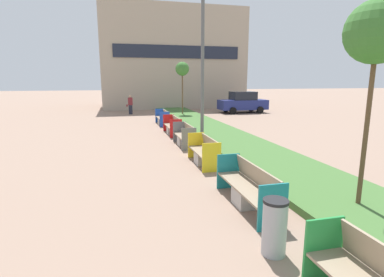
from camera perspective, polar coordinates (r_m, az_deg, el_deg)
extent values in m
cube|color=#426B33|center=(12.10, 11.34, -2.39)|extent=(2.80, 120.00, 0.18)
cube|color=tan|center=(34.11, -4.16, 14.66)|extent=(14.50, 8.76, 10.00)
cube|color=#1E2333|center=(29.81, -2.65, 16.16)|extent=(12.18, 0.08, 1.20)
cube|color=#238C3D|center=(5.00, 23.69, -18.63)|extent=(0.62, 0.04, 0.94)
cube|color=#ADA8A0|center=(7.16, 10.31, -10.92)|extent=(0.52, 0.60, 0.42)
cube|color=gray|center=(7.08, 10.37, -9.19)|extent=(0.58, 2.36, 0.05)
cube|color=gray|center=(7.10, 12.44, -6.95)|extent=(0.14, 2.26, 0.48)
cube|color=#197A7F|center=(6.08, 15.13, -12.57)|extent=(0.62, 0.04, 0.94)
cube|color=#197A7F|center=(8.11, 6.89, -6.19)|extent=(0.62, 0.04, 0.94)
cube|color=#ADA8A0|center=(10.38, 2.12, -3.76)|extent=(0.52, 0.60, 0.42)
cube|color=gray|center=(10.33, 2.13, -2.53)|extent=(0.58, 1.88, 0.05)
cube|color=gray|center=(10.35, 3.58, -1.02)|extent=(0.14, 1.81, 0.48)
cube|color=yellow|center=(9.43, 3.75, -3.67)|extent=(0.62, 0.04, 0.94)
cube|color=yellow|center=(11.22, 0.77, -1.24)|extent=(0.62, 0.04, 0.94)
cube|color=#ADA8A0|center=(13.27, -1.54, -0.48)|extent=(0.52, 0.60, 0.42)
cube|color=gray|center=(13.22, -1.54, 0.50)|extent=(0.58, 1.88, 0.05)
cube|color=gray|center=(13.24, -0.41, 1.67)|extent=(0.14, 1.81, 0.48)
cube|color=slate|center=(12.30, -0.58, -0.15)|extent=(0.62, 0.04, 0.94)
cube|color=slate|center=(14.14, -2.39, 1.33)|extent=(0.62, 0.04, 0.94)
cube|color=#ADA8A0|center=(16.11, -3.81, 1.57)|extent=(0.52, 0.60, 0.42)
cube|color=gray|center=(16.08, -3.82, 2.38)|extent=(0.58, 2.16, 0.05)
cube|color=gray|center=(16.09, -2.89, 3.34)|extent=(0.14, 2.08, 0.48)
cube|color=red|center=(15.00, -3.08, 1.89)|extent=(0.62, 0.04, 0.94)
cube|color=red|center=(17.15, -4.48, 3.03)|extent=(0.62, 0.04, 0.94)
cube|color=#ADA8A0|center=(19.64, -5.70, 3.26)|extent=(0.52, 0.60, 0.42)
cube|color=gray|center=(19.61, -5.71, 3.93)|extent=(0.58, 2.08, 0.05)
cube|color=gray|center=(19.62, -4.94, 4.72)|extent=(0.14, 2.00, 0.48)
cube|color=blue|center=(18.56, -5.23, 3.63)|extent=(0.62, 0.04, 0.94)
cube|color=blue|center=(20.64, -6.14, 4.37)|extent=(0.62, 0.04, 0.94)
cylinder|color=#9EA0A5|center=(5.34, 15.41, -16.21)|extent=(0.40, 0.40, 0.91)
cylinder|color=black|center=(5.14, 15.69, -11.44)|extent=(0.42, 0.42, 0.05)
cylinder|color=#56595B|center=(12.54, 2.01, 12.90)|extent=(0.14, 0.14, 6.53)
cylinder|color=brown|center=(7.35, 30.19, 0.68)|extent=(0.10, 0.10, 3.46)
sphere|color=#38702D|center=(7.33, 31.84, 16.92)|extent=(1.28, 1.28, 1.28)
cylinder|color=brown|center=(24.17, -1.83, 8.36)|extent=(0.10, 0.10, 3.43)
sphere|color=#38702D|center=(24.16, -1.86, 13.13)|extent=(1.08, 1.08, 1.08)
cube|color=#232633|center=(26.04, -11.62, 5.41)|extent=(0.30, 0.22, 0.78)
cube|color=maroon|center=(25.98, -11.68, 6.95)|extent=(0.38, 0.24, 0.63)
sphere|color=tan|center=(25.96, -11.71, 7.88)|extent=(0.21, 0.21, 0.21)
cube|color=maroon|center=(26.00, -12.27, 6.15)|extent=(0.12, 0.20, 0.18)
cube|color=navy|center=(27.00, 9.62, 6.39)|extent=(4.21, 1.79, 0.84)
cube|color=black|center=(26.95, 9.68, 8.04)|extent=(2.11, 1.57, 0.72)
cylinder|color=black|center=(26.76, 12.85, 5.32)|extent=(0.60, 0.20, 0.60)
cylinder|color=black|center=(28.37, 11.21, 5.70)|extent=(0.60, 0.20, 0.60)
cylinder|color=black|center=(25.72, 7.81, 5.27)|extent=(0.60, 0.20, 0.60)
cylinder|color=black|center=(27.40, 6.41, 5.66)|extent=(0.60, 0.20, 0.60)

